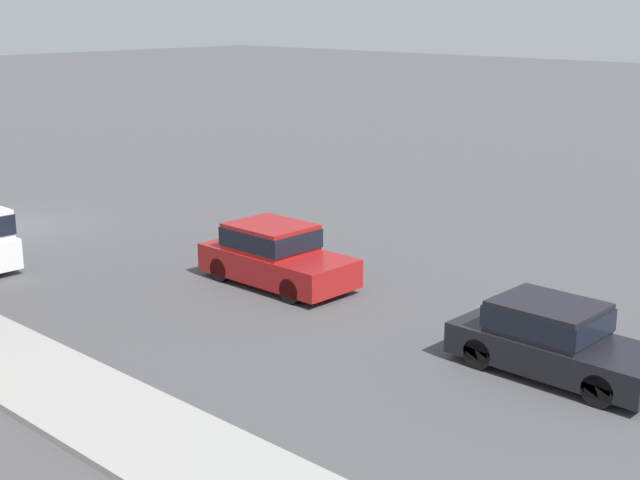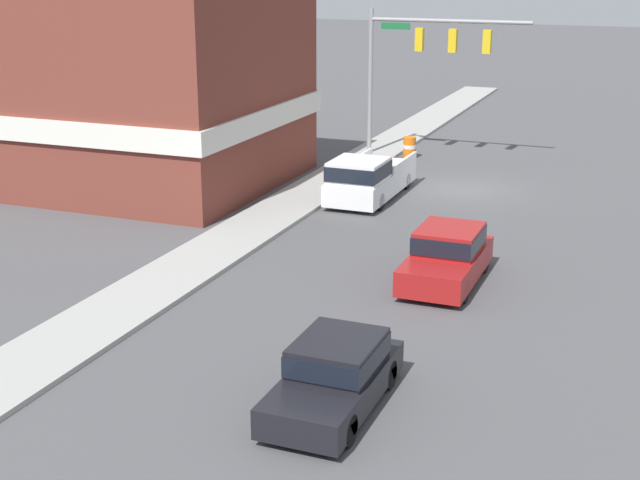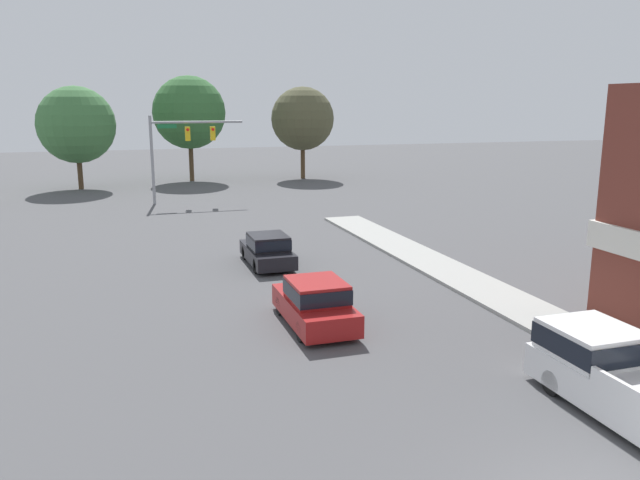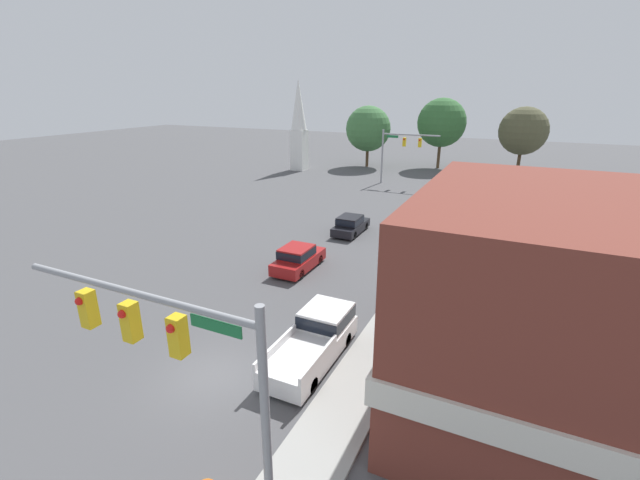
% 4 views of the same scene
% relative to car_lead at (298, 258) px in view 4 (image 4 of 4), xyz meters
% --- Properties ---
extents(ground_plane, '(200.00, 200.00, 0.00)m').
position_rel_car_lead_xyz_m(ground_plane, '(2.01, -11.17, -0.84)').
color(ground_plane, '#4C4C4F').
extents(sidewalk_curb, '(2.40, 60.00, 0.14)m').
position_rel_car_lead_xyz_m(sidewalk_curb, '(7.71, -11.17, -0.77)').
color(sidewalk_curb, '#9E9E99').
rests_on(sidewalk_curb, ground).
extents(near_signal_assembly, '(7.60, 0.49, 6.99)m').
position_rel_car_lead_xyz_m(near_signal_assembly, '(5.37, -16.15, 4.31)').
color(near_signal_assembly, gray).
rests_on(near_signal_assembly, ground).
extents(far_signal_assembly, '(6.96, 0.49, 6.58)m').
position_rel_car_lead_xyz_m(far_signal_assembly, '(-1.51, 29.00, 3.89)').
color(far_signal_assembly, gray).
rests_on(far_signal_assembly, ground).
extents(car_lead, '(1.92, 4.38, 1.64)m').
position_rel_car_lead_xyz_m(car_lead, '(0.00, 0.00, 0.00)').
color(car_lead, black).
rests_on(car_lead, ground).
extents(car_second_ahead, '(1.82, 4.28, 1.50)m').
position_rel_car_lead_xyz_m(car_second_ahead, '(0.32, 8.46, -0.07)').
color(car_second_ahead, black).
rests_on(car_second_ahead, ground).
extents(pickup_truck_parked, '(2.08, 5.74, 1.84)m').
position_rel_car_lead_xyz_m(pickup_truck_parked, '(5.27, -8.04, 0.06)').
color(pickup_truck_parked, black).
rests_on(pickup_truck_parked, ground).
extents(corner_brick_building, '(13.79, 11.10, 8.04)m').
position_rel_car_lead_xyz_m(corner_brick_building, '(16.16, -7.53, 3.08)').
color(corner_brick_building, brown).
rests_on(corner_brick_building, ground).
extents(church_steeple, '(2.23, 2.23, 12.71)m').
position_rel_car_lead_xyz_m(church_steeple, '(-17.37, 32.72, 5.81)').
color(church_steeple, white).
rests_on(church_steeple, ground).
extents(backdrop_tree_left_far, '(6.66, 6.66, 8.97)m').
position_rel_car_lead_xyz_m(backdrop_tree_left_far, '(-9.40, 39.73, 4.79)').
color(backdrop_tree_left_far, '#4C3823').
rests_on(backdrop_tree_left_far, ground).
extents(backdrop_tree_left_mid, '(6.98, 6.98, 10.10)m').
position_rel_car_lead_xyz_m(backdrop_tree_left_mid, '(0.71, 43.02, 5.75)').
color(backdrop_tree_left_mid, '#4C3823').
rests_on(backdrop_tree_left_mid, ground).
extents(backdrop_tree_center, '(6.28, 6.28, 9.11)m').
position_rel_car_lead_xyz_m(backdrop_tree_center, '(11.69, 41.59, 5.12)').
color(backdrop_tree_center, '#4C3823').
rests_on(backdrop_tree_center, ground).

